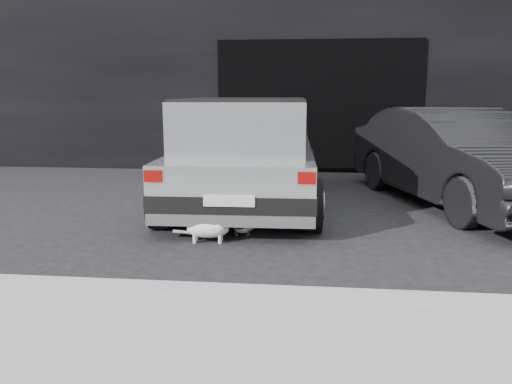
# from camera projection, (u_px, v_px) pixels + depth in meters

# --- Properties ---
(ground) EXTENTS (80.00, 80.00, 0.00)m
(ground) POSITION_uv_depth(u_px,v_px,m) (242.00, 219.00, 6.36)
(ground) COLOR black
(ground) RESTS_ON ground
(building_facade) EXTENTS (34.00, 4.00, 5.00)m
(building_facade) POSITION_uv_depth(u_px,v_px,m) (318.00, 52.00, 11.62)
(building_facade) COLOR black
(building_facade) RESTS_ON ground
(garage_opening) EXTENTS (4.00, 0.10, 2.60)m
(garage_opening) POSITION_uv_depth(u_px,v_px,m) (318.00, 107.00, 9.90)
(garage_opening) COLOR black
(garage_opening) RESTS_ON ground
(curb) EXTENTS (18.00, 0.25, 0.12)m
(curb) POSITION_uv_depth(u_px,v_px,m) (329.00, 301.00, 3.72)
(curb) COLOR #959690
(curb) RESTS_ON ground
(silver_hatchback) EXTENTS (2.13, 4.14, 1.51)m
(silver_hatchback) POSITION_uv_depth(u_px,v_px,m) (246.00, 148.00, 7.02)
(silver_hatchback) COLOR #ABAEB0
(silver_hatchback) RESTS_ON ground
(second_car) EXTENTS (2.60, 4.42, 1.38)m
(second_car) POSITION_uv_depth(u_px,v_px,m) (457.00, 157.00, 7.06)
(second_car) COLOR black
(second_car) RESTS_ON ground
(cat_siamese) EXTENTS (0.31, 0.80, 0.27)m
(cat_siamese) POSITION_uv_depth(u_px,v_px,m) (244.00, 223.00, 5.69)
(cat_siamese) COLOR beige
(cat_siamese) RESTS_ON ground
(cat_white) EXTENTS (0.69, 0.25, 0.32)m
(cat_white) POSITION_uv_depth(u_px,v_px,m) (211.00, 228.00, 5.36)
(cat_white) COLOR silver
(cat_white) RESTS_ON ground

